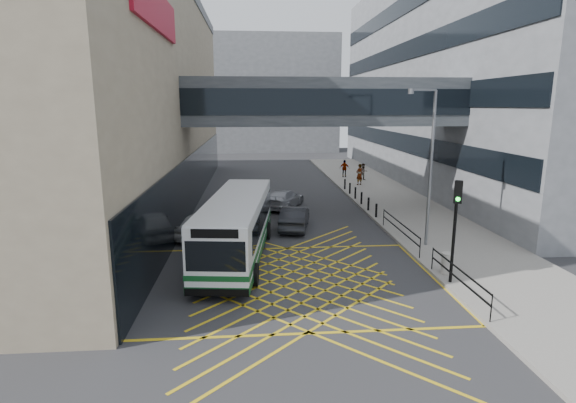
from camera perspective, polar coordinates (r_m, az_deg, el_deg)
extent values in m
plane|color=#333335|center=(19.36, 0.97, -10.06)|extent=(120.00, 120.00, 0.00)
cube|color=gray|center=(37.54, -30.93, 11.51)|extent=(24.00, 42.00, 16.00)
cube|color=black|center=(34.51, -11.56, 3.03)|extent=(0.10, 41.50, 4.00)
cube|color=#A61025|center=(22.62, -16.38, 22.35)|extent=(0.18, 9.00, 1.80)
cube|color=slate|center=(49.21, 27.85, 13.91)|extent=(24.00, 44.00, 20.00)
cube|color=black|center=(44.15, 13.62, 7.50)|extent=(0.10, 43.50, 1.60)
cube|color=black|center=(44.04, 13.89, 12.69)|extent=(0.10, 43.50, 1.60)
cube|color=black|center=(44.28, 14.16, 17.86)|extent=(0.10, 43.50, 1.60)
cube|color=black|center=(44.88, 14.45, 22.94)|extent=(0.10, 43.50, 1.60)
cube|color=slate|center=(77.86, -4.92, 13.33)|extent=(28.00, 16.00, 18.00)
cube|color=#3C4146|center=(30.22, 4.56, 12.46)|extent=(20.00, 4.00, 3.00)
cube|color=black|center=(28.22, 5.22, 12.47)|extent=(19.50, 0.06, 1.60)
cube|color=black|center=(32.21, 3.98, 12.44)|extent=(19.50, 0.06, 1.60)
cube|color=gray|center=(35.30, 13.24, -0.01)|extent=(6.00, 54.00, 0.16)
cube|color=gold|center=(19.36, 0.97, -10.04)|extent=(12.00, 9.00, 0.01)
cube|color=silver|center=(21.84, -6.51, -2.98)|extent=(3.64, 10.86, 2.62)
cube|color=#0E461C|center=(22.16, -6.44, -5.83)|extent=(3.68, 10.91, 0.33)
cube|color=#0E461C|center=(22.01, -6.47, -4.56)|extent=(3.70, 10.91, 0.21)
cube|color=black|center=(22.31, -6.31, -1.75)|extent=(3.54, 9.52, 1.02)
cube|color=black|center=(16.77, -9.19, -6.89)|extent=(2.22, 0.33, 1.16)
cube|color=black|center=(16.49, -9.31, -4.05)|extent=(1.74, 0.26, 0.34)
cube|color=silver|center=(21.53, -6.59, 0.41)|extent=(3.61, 10.76, 0.10)
cube|color=black|center=(17.25, -9.04, -11.33)|extent=(2.42, 0.38, 0.29)
cube|color=black|center=(27.24, -4.81, -2.42)|extent=(2.42, 0.38, 0.29)
cylinder|color=black|center=(19.17, -11.62, -8.98)|extent=(0.38, 0.99, 0.97)
cylinder|color=black|center=(18.76, -4.26, -9.24)|extent=(0.38, 0.99, 0.97)
cylinder|color=black|center=(25.29, -8.16, -3.65)|extent=(0.38, 0.99, 0.97)
cylinder|color=black|center=(24.98, -2.63, -3.74)|extent=(0.38, 0.99, 0.97)
imported|color=#BABABC|center=(25.86, -10.55, -2.73)|extent=(3.61, 5.22, 1.54)
imported|color=black|center=(26.98, 0.86, -2.05)|extent=(2.59, 4.74, 1.40)
imported|color=#9D9EA5|center=(32.52, -0.55, 0.42)|extent=(3.66, 4.95, 1.42)
cylinder|color=black|center=(19.45, 20.28, -4.58)|extent=(0.16, 0.16, 3.62)
cube|color=black|center=(18.76, 20.80, 1.14)|extent=(0.34, 0.28, 0.90)
sphere|color=#19E533|center=(18.71, 20.78, 0.28)|extent=(0.21, 0.21, 0.17)
cylinder|color=slate|center=(23.83, 17.66, 3.81)|extent=(0.21, 0.21, 7.87)
cube|color=slate|center=(23.08, 16.86, 13.42)|extent=(1.49, 0.69, 0.10)
cylinder|color=slate|center=(22.54, 15.36, 13.34)|extent=(0.36, 0.36, 0.25)
cylinder|color=#ADA89E|center=(20.79, 19.59, -7.39)|extent=(0.52, 0.52, 0.91)
cube|color=black|center=(18.76, 20.86, -8.00)|extent=(0.05, 5.00, 0.05)
cube|color=black|center=(18.89, 20.76, -9.14)|extent=(0.05, 5.00, 0.05)
cube|color=black|center=(24.95, 14.05, -2.63)|extent=(0.05, 6.00, 0.05)
cube|color=black|center=(25.05, 14.00, -3.51)|extent=(0.05, 6.00, 0.05)
cylinder|color=black|center=(16.87, 24.41, -12.23)|extent=(0.04, 0.04, 1.00)
cylinder|color=black|center=(21.05, 17.87, -6.89)|extent=(0.04, 0.04, 1.00)
cylinder|color=black|center=(22.37, 16.42, -5.67)|extent=(0.04, 0.04, 1.00)
cylinder|color=black|center=(27.83, 12.05, -1.97)|extent=(0.04, 0.04, 1.00)
cylinder|color=black|center=(29.73, 11.15, -1.12)|extent=(0.14, 0.14, 0.90)
cylinder|color=black|center=(31.61, 10.18, -0.30)|extent=(0.14, 0.14, 0.90)
cylinder|color=black|center=(33.51, 9.32, 0.44)|extent=(0.14, 0.14, 0.90)
cylinder|color=black|center=(35.41, 8.55, 1.09)|extent=(0.14, 0.14, 0.90)
cylinder|color=black|center=(37.33, 7.86, 1.68)|extent=(0.14, 0.14, 0.90)
cylinder|color=black|center=(39.25, 7.24, 2.21)|extent=(0.14, 0.14, 0.90)
imported|color=gray|center=(41.55, 9.05, 3.41)|extent=(0.93, 0.85, 1.91)
imported|color=gray|center=(44.31, 9.57, 3.73)|extent=(0.84, 0.56, 1.61)
imported|color=gray|center=(46.07, 7.19, 4.18)|extent=(1.11, 0.79, 1.71)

